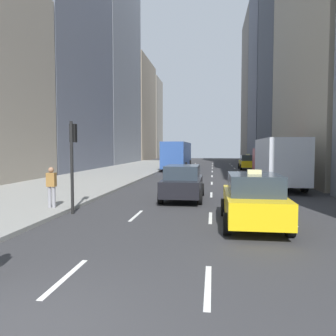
{
  "coord_description": "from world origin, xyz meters",
  "views": [
    {
      "loc": [
        2.67,
        -4.0,
        2.57
      ],
      "look_at": [
        0.06,
        14.98,
        1.4
      ],
      "focal_mm": 35.0,
      "sensor_mm": 36.0,
      "label": 1
    }
  ],
  "objects": [
    {
      "name": "traffic_light_pole",
      "position": [
        -2.75,
        8.13,
        2.41
      ],
      "size": [
        0.24,
        0.42,
        3.6
      ],
      "color": "black",
      "rests_on": "ground"
    },
    {
      "name": "ground_plane",
      "position": [
        0.0,
        0.0,
        0.0
      ],
      "size": [
        160.0,
        160.0,
        0.0
      ],
      "primitive_type": "plane",
      "color": "#333335"
    },
    {
      "name": "city_bus",
      "position": [
        -1.61,
        35.52,
        1.79
      ],
      "size": [
        2.8,
        11.61,
        3.25
      ],
      "color": "#2D519E",
      "rests_on": "ground"
    },
    {
      "name": "building_row_left",
      "position": [
        -14.0,
        42.76,
        12.58
      ],
      "size": [
        6.0,
        86.24,
        32.33
      ],
      "color": "gray",
      "rests_on": "ground"
    },
    {
      "name": "sedan_black_near",
      "position": [
        1.2,
        12.15,
        0.88
      ],
      "size": [
        2.02,
        4.65,
        1.72
      ],
      "color": "black",
      "rests_on": "ground"
    },
    {
      "name": "pedestrian_mid_block",
      "position": [
        -3.8,
        8.41,
        1.07
      ],
      "size": [
        0.36,
        0.22,
        1.65
      ],
      "color": "gray",
      "rests_on": "sidewalk_left"
    },
    {
      "name": "sidewalk_left",
      "position": [
        -7.0,
        27.0,
        0.07
      ],
      "size": [
        8.0,
        66.0,
        0.15
      ],
      "primitive_type": "cube",
      "color": "gray",
      "rests_on": "ground"
    },
    {
      "name": "taxi_lead",
      "position": [
        6.8,
        36.18,
        0.88
      ],
      "size": [
        2.02,
        4.4,
        1.87
      ],
      "color": "yellow",
      "rests_on": "ground"
    },
    {
      "name": "lane_markings",
      "position": [
        2.6,
        23.0,
        0.01
      ],
      "size": [
        5.72,
        56.0,
        0.01
      ],
      "color": "white",
      "rests_on": "ground"
    },
    {
      "name": "taxi_second",
      "position": [
        4.0,
        6.99,
        0.88
      ],
      "size": [
        2.02,
        4.4,
        1.87
      ],
      "color": "yellow",
      "rests_on": "ground"
    },
    {
      "name": "building_row_right",
      "position": [
        12.0,
        39.4,
        14.95
      ],
      "size": [
        6.0,
        72.78,
        37.09
      ],
      "color": "gray",
      "rests_on": "ground"
    },
    {
      "name": "box_truck",
      "position": [
        6.8,
        17.94,
        1.71
      ],
      "size": [
        2.58,
        8.4,
        3.15
      ],
      "color": "maroon",
      "rests_on": "ground"
    }
  ]
}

